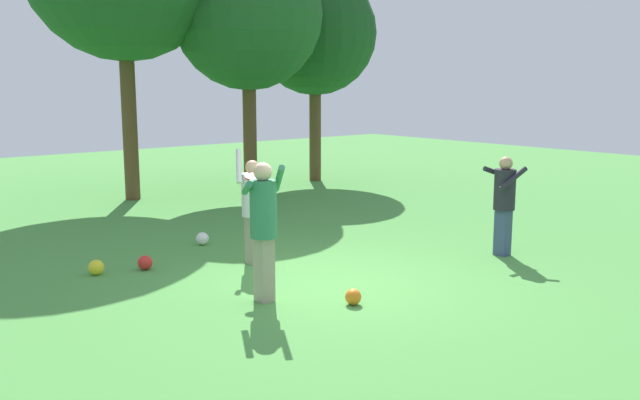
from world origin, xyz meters
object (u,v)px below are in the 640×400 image
at_px(tree_right, 248,15).
at_px(ball_white, 202,239).
at_px(person_thrower, 253,203).
at_px(ball_yellow, 96,267).
at_px(person_catcher, 263,219).
at_px(frisbee, 255,177).
at_px(tree_far_right, 315,34).
at_px(ball_red, 145,263).
at_px(ball_orange, 353,297).
at_px(person_bystander, 504,198).

bearing_deg(tree_right, ball_white, -132.50).
distance_m(person_thrower, ball_yellow, 2.46).
bearing_deg(ball_white, person_catcher, -106.17).
distance_m(frisbee, ball_white, 2.78).
height_order(person_thrower, person_catcher, person_catcher).
relative_size(frisbee, tree_far_right, 0.06).
relative_size(person_catcher, ball_red, 8.14).
height_order(ball_yellow, ball_white, ball_yellow).
bearing_deg(ball_yellow, person_thrower, -23.65).
height_order(ball_red, ball_yellow, ball_yellow).
height_order(person_catcher, ball_orange, person_catcher).
bearing_deg(tree_right, ball_yellow, -141.18).
distance_m(person_catcher, ball_red, 2.58).
bearing_deg(person_catcher, ball_red, 40.42).
distance_m(person_thrower, tree_far_right, 9.65).
bearing_deg(tree_right, tree_far_right, 17.12).
xyz_separation_m(person_thrower, tree_far_right, (6.46, 6.45, 3.12)).
bearing_deg(ball_red, person_catcher, -77.18).
xyz_separation_m(person_bystander, ball_red, (-4.85, 2.85, -0.83)).
relative_size(person_thrower, ball_white, 8.02).
distance_m(person_bystander, tree_right, 8.43).
bearing_deg(ball_red, ball_yellow, 163.79).
relative_size(person_thrower, person_catcher, 0.99).
relative_size(person_catcher, person_bystander, 1.11).
bearing_deg(ball_white, ball_yellow, -162.89).
bearing_deg(ball_yellow, person_bystander, -28.85).
distance_m(ball_yellow, tree_far_right, 10.94).
distance_m(frisbee, tree_far_right, 10.36).
height_order(person_bystander, frisbee, person_bystander).
bearing_deg(tree_right, frisbee, -123.19).
relative_size(frisbee, tree_right, 0.06).
bearing_deg(tree_right, person_bystander, -92.10).
bearing_deg(ball_white, ball_red, -149.82).
height_order(person_thrower, tree_right, tree_right).
relative_size(frisbee, ball_red, 1.58).
relative_size(person_bystander, ball_white, 7.25).
bearing_deg(person_bystander, ball_yellow, -10.05).
distance_m(person_catcher, frisbee, 1.01).
relative_size(ball_red, tree_right, 0.04).
distance_m(ball_yellow, ball_white, 2.22).
distance_m(person_bystander, ball_white, 5.09).
distance_m(ball_red, tree_right, 8.25).
bearing_deg(person_thrower, tree_right, 178.56).
distance_m(frisbee, tree_right, 8.15).
height_order(person_catcher, ball_red, person_catcher).
xyz_separation_m(person_bystander, ball_yellow, (-5.52, 3.04, -0.83)).
distance_m(frisbee, ball_yellow, 2.73).
bearing_deg(person_catcher, tree_right, -4.98).
bearing_deg(person_bystander, frisbee, -0.00).
height_order(person_thrower, frisbee, person_thrower).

